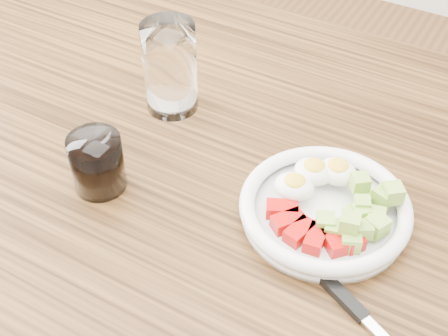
% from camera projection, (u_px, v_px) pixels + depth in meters
% --- Properties ---
extents(dining_table, '(1.50, 0.90, 0.77)m').
position_uv_depth(dining_table, '(227.00, 244.00, 0.85)').
color(dining_table, brown).
rests_on(dining_table, ground).
extents(bowl, '(0.21, 0.21, 0.05)m').
position_uv_depth(bowl, '(326.00, 207.00, 0.74)').
color(bowl, white).
rests_on(bowl, dining_table).
extents(fork, '(0.21, 0.11, 0.01)m').
position_uv_depth(fork, '(349.00, 303.00, 0.66)').
color(fork, black).
rests_on(fork, dining_table).
extents(water_glass, '(0.07, 0.07, 0.13)m').
position_uv_depth(water_glass, '(170.00, 68.00, 0.87)').
color(water_glass, white).
rests_on(water_glass, dining_table).
extents(coffee_glass, '(0.07, 0.07, 0.08)m').
position_uv_depth(coffee_glass, '(97.00, 163.00, 0.77)').
color(coffee_glass, white).
rests_on(coffee_glass, dining_table).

